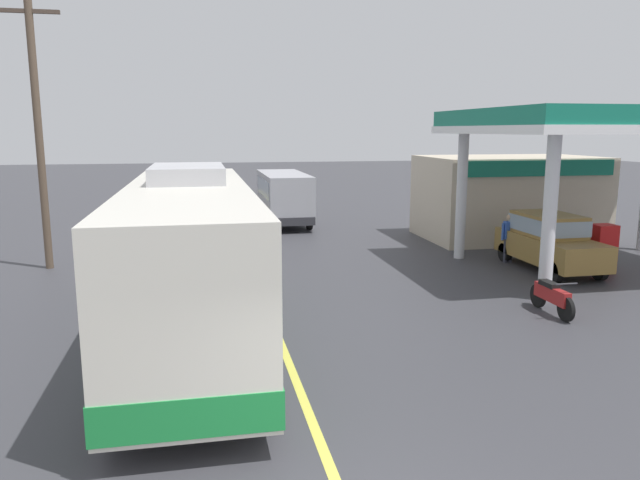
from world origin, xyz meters
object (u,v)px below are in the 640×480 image
car_at_pump (549,239)px  pedestrian_near_pump (509,236)px  car_trailing_behind_bus (193,196)px  coach_bus_main (190,260)px  motorcycle_parked_forecourt (552,296)px  minibus_opposing_lane (284,193)px

car_at_pump → pedestrian_near_pump: car_at_pump is taller
car_trailing_behind_bus → coach_bus_main: bearing=-89.6°
motorcycle_parked_forecourt → coach_bus_main: bearing=179.4°
car_at_pump → motorcycle_parked_forecourt: 5.09m
coach_bus_main → car_at_pump: (11.27, 4.25, -0.71)m
car_trailing_behind_bus → pedestrian_near_pump: bearing=-53.1°
pedestrian_near_pump → car_at_pump: bearing=-60.4°
coach_bus_main → car_at_pump: size_ratio=2.63×
car_at_pump → car_trailing_behind_bus: size_ratio=1.00×
coach_bus_main → car_trailing_behind_bus: coach_bus_main is taller
coach_bus_main → pedestrian_near_pump: bearing=27.6°
car_at_pump → pedestrian_near_pump: bearing=119.6°
car_at_pump → minibus_opposing_lane: bearing=121.7°
minibus_opposing_lane → motorcycle_parked_forecourt: size_ratio=3.41×
coach_bus_main → pedestrian_near_pump: 11.93m
minibus_opposing_lane → motorcycle_parked_forecourt: minibus_opposing_lane is taller
car_at_pump → minibus_opposing_lane: 13.39m
motorcycle_parked_forecourt → pedestrian_near_pump: bearing=71.4°
coach_bus_main → car_at_pump: 12.06m
minibus_opposing_lane → pedestrian_near_pump: bearing=-58.0°
minibus_opposing_lane → motorcycle_parked_forecourt: 16.37m
car_trailing_behind_bus → car_at_pump: bearing=-53.7°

